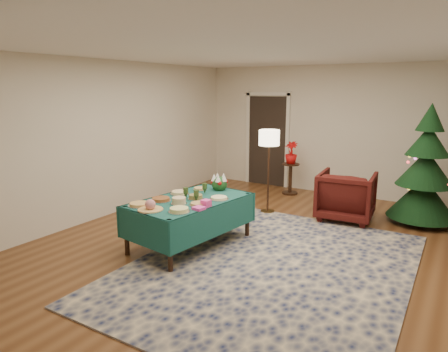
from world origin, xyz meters
The scene contains 25 objects.
room_shell centered at (0.00, 0.00, 1.35)m, with size 7.00×7.00×7.00m.
doorway centered at (-1.60, 3.48, 1.10)m, with size 1.08×0.04×2.16m.
rug centered at (0.42, -0.53, 0.01)m, with size 3.20×4.20×0.02m, color #121C44.
buffet_table centered at (-0.89, -0.48, 0.55)m, with size 1.26×1.88×0.68m.
platter_0 centered at (-1.28, -1.09, 0.70)m, with size 0.30×0.30×0.04m.
platter_1 centered at (-1.01, -1.17, 0.74)m, with size 0.33×0.33×0.15m.
platter_2 centered at (-0.65, -1.03, 0.71)m, with size 0.28×0.28×0.06m.
platter_3 centered at (-1.19, -0.76, 0.71)m, with size 0.29×0.29×0.05m.
platter_4 centered at (-0.88, -0.74, 0.73)m, with size 0.22×0.22×0.09m.
platter_5 centered at (-0.61, -0.65, 0.70)m, with size 0.26×0.26×0.04m.
platter_6 centered at (-1.19, -0.33, 0.71)m, with size 0.28×0.28×0.05m.
platter_7 centered at (-0.83, -0.42, 0.71)m, with size 0.22×0.22×0.07m.
platter_8 centered at (-0.54, -0.26, 0.70)m, with size 0.27×0.27×0.04m.
platter_9 centered at (-1.08, 0.04, 0.70)m, with size 0.22×0.22×0.04m.
goblet_0 centered at (-0.89, -0.11, 0.77)m, with size 0.07×0.07×0.16m.
goblet_1 centered at (-0.76, -0.50, 0.77)m, with size 0.07×0.07×0.16m.
goblet_2 centered at (-0.97, -0.47, 0.77)m, with size 0.07×0.07×0.16m.
napkin_stack centered at (-0.50, -0.81, 0.70)m, with size 0.14×0.14×0.04m, color #F243B2.
gift_box centered at (-0.50, -0.65, 0.73)m, with size 0.11×0.11×0.09m, color #FB45A4.
centerpiece centered at (-0.83, 0.20, 0.80)m, with size 0.25×0.25×0.28m.
armchair centered at (0.69, 1.86, 0.46)m, with size 0.89×0.84×0.92m, color #3F100D.
floor_lamp centered at (-0.63, 1.52, 1.28)m, with size 0.37×0.37×1.51m.
side_table centered at (-0.79, 2.97, 0.32)m, with size 0.37×0.37×0.66m.
potted_plant centered at (-0.79, 2.97, 0.79)m, with size 0.26×0.47×0.26m, color red.
christmas_tree centered at (1.81, 2.36, 0.90)m, with size 1.33×1.33×1.99m.
Camera 1 is at (2.37, -4.84, 2.21)m, focal length 32.00 mm.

